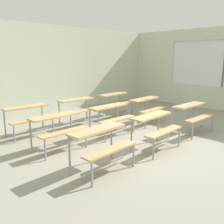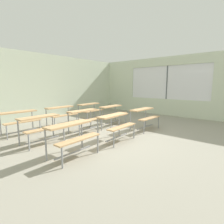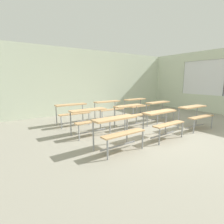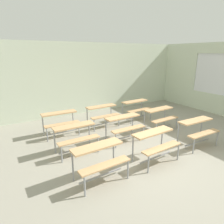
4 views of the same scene
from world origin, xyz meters
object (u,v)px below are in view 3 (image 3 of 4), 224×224
at_px(desk_bench_r0c1, 163,118).
at_px(desk_bench_r1c2, 160,107).
at_px(desk_bench_r1c0, 90,116).
at_px(desk_bench_r2c0, 72,109).
at_px(desk_bench_r1c1, 131,111).
at_px(desk_bench_r2c2, 137,103).
at_px(desk_bench_r2c1, 109,106).
at_px(desk_bench_r0c2, 195,112).
at_px(desk_bench_r0c0, 118,126).

bearing_deg(desk_bench_r0c1, desk_bench_r1c2, 39.94).
height_order(desk_bench_r1c0, desk_bench_r2c0, same).
xyz_separation_m(desk_bench_r0c1, desk_bench_r1c1, (0.02, 1.37, 0.00)).
height_order(desk_bench_r2c0, desk_bench_r2c2, same).
bearing_deg(desk_bench_r2c1, desk_bench_r0c2, -60.44).
xyz_separation_m(desk_bench_r1c0, desk_bench_r2c2, (3.05, 1.37, 0.00)).
bearing_deg(desk_bench_r1c2, desk_bench_r2c1, 136.36).
bearing_deg(desk_bench_r1c0, desk_bench_r0c2, -24.56).
bearing_deg(desk_bench_r1c1, desk_bench_r2c1, 88.69).
height_order(desk_bench_r1c0, desk_bench_r1c1, same).
height_order(desk_bench_r0c0, desk_bench_r1c0, same).
bearing_deg(desk_bench_r0c1, desk_bench_r1c0, 134.43).
distance_m(desk_bench_r0c1, desk_bench_r2c0, 3.14).
xyz_separation_m(desk_bench_r0c0, desk_bench_r0c2, (3.13, 0.00, 0.00)).
xyz_separation_m(desk_bench_r0c1, desk_bench_r1c0, (-1.51, 1.39, 0.00)).
bearing_deg(desk_bench_r0c1, desk_bench_r1c1, 86.26).
distance_m(desk_bench_r0c0, desk_bench_r0c2, 3.13).
bearing_deg(desk_bench_r0c2, desk_bench_r2c0, 140.50).
bearing_deg(desk_bench_r2c1, desk_bench_r0c1, -91.34).
relative_size(desk_bench_r0c0, desk_bench_r1c1, 1.01).
bearing_deg(desk_bench_r0c2, desk_bench_r1c1, 141.43).
bearing_deg(desk_bench_r0c2, desk_bench_r1c2, 94.14).
bearing_deg(desk_bench_r2c0, desk_bench_r1c1, -40.84).
xyz_separation_m(desk_bench_r0c0, desk_bench_r0c1, (1.50, -0.02, 0.00)).
xyz_separation_m(desk_bench_r0c0, desk_bench_r2c1, (1.53, 2.74, 0.00)).
relative_size(desk_bench_r0c0, desk_bench_r1c2, 1.00).
height_order(desk_bench_r0c1, desk_bench_r1c2, same).
relative_size(desk_bench_r1c1, desk_bench_r2c0, 1.00).
bearing_deg(desk_bench_r2c2, desk_bench_r0c0, -140.67).
height_order(desk_bench_r1c1, desk_bench_r2c0, same).
bearing_deg(desk_bench_r2c0, desk_bench_r1c2, -22.05).
bearing_deg(desk_bench_r0c0, desk_bench_r2c2, 39.63).
distance_m(desk_bench_r0c2, desk_bench_r1c2, 1.42).
xyz_separation_m(desk_bench_r0c0, desk_bench_r1c0, (-0.00, 1.37, 0.00)).
bearing_deg(desk_bench_r2c2, desk_bench_r0c1, -121.82).
distance_m(desk_bench_r0c1, desk_bench_r1c2, 2.12).
distance_m(desk_bench_r0c2, desk_bench_r2c0, 4.16).
relative_size(desk_bench_r0c2, desk_bench_r1c0, 1.00).
distance_m(desk_bench_r0c0, desk_bench_r1c0, 1.37).
distance_m(desk_bench_r1c1, desk_bench_r2c0, 2.07).
bearing_deg(desk_bench_r1c2, desk_bench_r0c2, -90.24).
bearing_deg(desk_bench_r0c0, desk_bench_r1c0, 87.83).
distance_m(desk_bench_r1c0, desk_bench_r2c1, 2.05).
xyz_separation_m(desk_bench_r1c1, desk_bench_r1c2, (1.54, 0.07, 0.00)).
relative_size(desk_bench_r0c2, desk_bench_r2c0, 1.00).
xyz_separation_m(desk_bench_r0c2, desk_bench_r2c0, (-3.14, 2.73, 0.00)).
distance_m(desk_bench_r0c2, desk_bench_r1c1, 2.09).
bearing_deg(desk_bench_r1c2, desk_bench_r1c1, 179.61).
height_order(desk_bench_r1c1, desk_bench_r2c2, same).
xyz_separation_m(desk_bench_r0c2, desk_bench_r2c1, (-1.60, 2.73, 0.00)).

